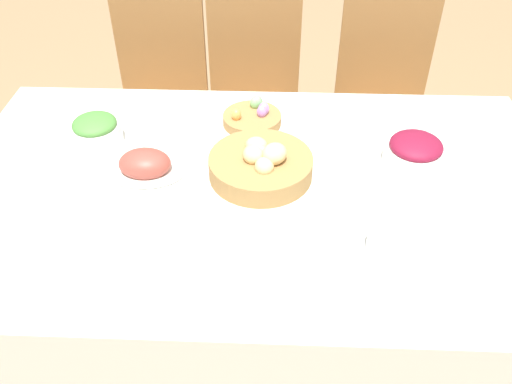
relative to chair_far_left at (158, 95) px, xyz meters
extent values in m
plane|color=#937551|center=(0.49, -0.92, -0.53)|extent=(12.00, 12.00, 0.00)
cube|color=silver|center=(0.49, -0.92, -0.15)|extent=(1.88, 1.13, 0.76)
cylinder|color=olive|center=(-0.22, -0.26, -0.31)|extent=(0.03, 0.03, 0.44)
cylinder|color=olive|center=(0.17, -0.30, -0.31)|extent=(0.03, 0.03, 0.44)
cylinder|color=olive|center=(-0.18, 0.12, -0.31)|extent=(0.03, 0.03, 0.44)
cylinder|color=olive|center=(0.20, 0.09, -0.31)|extent=(0.03, 0.03, 0.44)
cube|color=olive|center=(-0.01, -0.09, -0.08)|extent=(0.45, 0.45, 0.02)
cube|color=olive|center=(0.01, 0.11, 0.20)|extent=(0.42, 0.05, 0.54)
cylinder|color=olive|center=(0.83, -0.27, -0.31)|extent=(0.03, 0.03, 0.44)
cylinder|color=olive|center=(1.21, -0.29, -0.31)|extent=(0.03, 0.03, 0.44)
cylinder|color=olive|center=(0.84, 0.12, -0.31)|extent=(0.03, 0.03, 0.44)
cylinder|color=olive|center=(1.23, 0.10, -0.31)|extent=(0.03, 0.03, 0.44)
cube|color=olive|center=(1.03, -0.09, -0.08)|extent=(0.44, 0.44, 0.02)
cube|color=olive|center=(1.04, 0.11, 0.20)|extent=(0.42, 0.04, 0.54)
cylinder|color=olive|center=(0.30, -0.30, -0.31)|extent=(0.03, 0.03, 0.44)
cylinder|color=olive|center=(0.68, -0.26, -0.31)|extent=(0.03, 0.03, 0.44)
cylinder|color=olive|center=(0.25, 0.08, -0.31)|extent=(0.03, 0.03, 0.44)
cylinder|color=olive|center=(0.64, 0.13, -0.31)|extent=(0.03, 0.03, 0.44)
cube|color=olive|center=(0.47, -0.09, -0.08)|extent=(0.47, 0.47, 0.02)
cube|color=olive|center=(0.44, 0.11, 0.20)|extent=(0.42, 0.07, 0.54)
cylinder|color=#9E7542|center=(0.50, -0.88, 0.26)|extent=(0.32, 0.32, 0.07)
ellipsoid|color=#E0C184|center=(0.48, -0.89, 0.32)|extent=(0.08, 0.08, 0.06)
ellipsoid|color=#E0C184|center=(0.49, -0.87, 0.31)|extent=(0.08, 0.06, 0.05)
ellipsoid|color=#E0C184|center=(0.55, -0.90, 0.33)|extent=(0.10, 0.11, 0.06)
ellipsoid|color=#E0C184|center=(0.52, -0.93, 0.30)|extent=(0.06, 0.06, 0.05)
ellipsoid|color=#E0C184|center=(0.49, -0.83, 0.31)|extent=(0.08, 0.07, 0.05)
cylinder|color=#9E7542|center=(0.46, -0.58, 0.25)|extent=(0.20, 0.20, 0.03)
ellipsoid|color=#B27AD1|center=(0.50, -0.59, 0.28)|extent=(0.03, 0.03, 0.04)
ellipsoid|color=#F29E4C|center=(0.41, -0.61, 0.28)|extent=(0.03, 0.03, 0.04)
ellipsoid|color=#B27AD1|center=(0.50, -0.57, 0.28)|extent=(0.04, 0.04, 0.05)
ellipsoid|color=#7FCC7A|center=(0.48, -0.53, 0.28)|extent=(0.04, 0.04, 0.05)
ellipsoid|color=#7FCC7A|center=(0.47, -0.53, 0.28)|extent=(0.04, 0.04, 0.05)
ellipsoid|color=white|center=(0.15, -0.88, 0.24)|extent=(0.25, 0.17, 0.01)
ellipsoid|color=#984136|center=(0.15, -0.88, 0.26)|extent=(0.16, 0.12, 0.09)
cylinder|color=white|center=(0.98, -0.81, 0.26)|extent=(0.19, 0.19, 0.06)
ellipsoid|color=maroon|center=(0.98, -0.81, 0.30)|extent=(0.16, 0.16, 0.06)
cylinder|color=white|center=(-0.05, -0.72, 0.26)|extent=(0.17, 0.17, 0.06)
ellipsoid|color=#478438|center=(-0.05, -0.72, 0.30)|extent=(0.15, 0.15, 0.05)
cylinder|color=white|center=(0.60, -1.33, 0.24)|extent=(0.23, 0.23, 0.01)
cube|color=silver|center=(0.46, -1.33, 0.23)|extent=(0.02, 0.18, 0.00)
cube|color=silver|center=(0.74, -1.33, 0.23)|extent=(0.02, 0.18, 0.00)
cube|color=silver|center=(0.77, -1.33, 0.23)|extent=(0.02, 0.18, 0.00)
cylinder|color=silver|center=(0.83, -1.19, 0.27)|extent=(0.08, 0.08, 0.07)
cube|color=white|center=(0.33, -1.13, 0.25)|extent=(0.11, 0.07, 0.03)
camera|label=1|loc=(0.54, -2.20, 1.26)|focal=38.00mm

